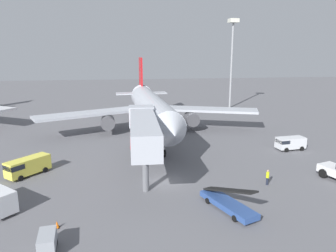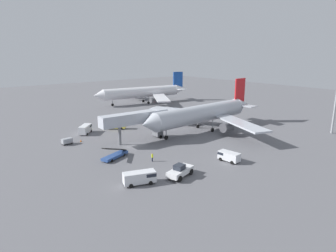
% 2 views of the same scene
% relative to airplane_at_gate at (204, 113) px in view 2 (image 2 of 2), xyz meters
% --- Properties ---
extents(ground_plane, '(300.00, 300.00, 0.00)m').
position_rel_airplane_at_gate_xyz_m(ground_plane, '(-0.88, -23.45, -4.93)').
color(ground_plane, slate).
extents(airplane_at_gate, '(42.28, 42.55, 13.75)m').
position_rel_airplane_at_gate_xyz_m(airplane_at_gate, '(0.00, 0.00, 0.00)').
color(airplane_at_gate, '#B7BCC6').
rests_on(airplane_at_gate, ground).
extents(jet_bridge, '(3.95, 17.86, 7.48)m').
position_rel_airplane_at_gate_xyz_m(jet_bridge, '(-2.97, -20.01, 0.68)').
color(jet_bridge, '#B2B7C1').
rests_on(jet_bridge, ground).
extents(pushback_tug, '(3.78, 6.21, 2.38)m').
position_rel_airplane_at_gate_xyz_m(pushback_tug, '(19.91, -26.51, -3.83)').
color(pushback_tug, white).
rests_on(pushback_tug, ground).
extents(belt_loader_truck, '(4.08, 6.91, 3.20)m').
position_rel_airplane_at_gate_xyz_m(belt_loader_truck, '(4.22, -30.89, -4.17)').
color(belt_loader_truck, '#2D4C8E').
rests_on(belt_loader_truck, ground).
extents(service_van_mid_right, '(4.58, 2.57, 1.96)m').
position_rel_airplane_at_gate_xyz_m(service_van_mid_right, '(20.30, -13.68, -3.80)').
color(service_van_mid_right, silver).
rests_on(service_van_mid_right, ground).
extents(service_van_outer_left, '(4.95, 5.20, 2.17)m').
position_rel_airplane_at_gate_xyz_m(service_van_outer_left, '(-17.21, -18.63, -3.69)').
color(service_van_outer_left, '#E5DB4C').
rests_on(service_van_outer_left, ground).
extents(service_van_mid_left, '(5.23, 5.13, 2.33)m').
position_rel_airplane_at_gate_xyz_m(service_van_mid_left, '(-18.05, -27.49, -3.61)').
color(service_van_mid_left, silver).
rests_on(service_van_mid_left, ground).
extents(service_van_rear_left, '(3.68, 5.80, 2.16)m').
position_rel_airplane_at_gate_xyz_m(service_van_rear_left, '(17.86, -33.64, -3.70)').
color(service_van_rear_left, silver).
rests_on(service_van_rear_left, ground).
extents(baggage_cart_near_right, '(1.50, 2.58, 1.51)m').
position_rel_airplane_at_gate_xyz_m(baggage_cart_near_right, '(-11.49, -35.11, -4.10)').
color(baggage_cart_near_right, '#38383D').
rests_on(baggage_cart_near_right, ground).
extents(ground_crew_worker_foreground, '(0.47, 0.47, 1.81)m').
position_rel_airplane_at_gate_xyz_m(ground_crew_worker_foreground, '(10.67, -25.89, -3.97)').
color(ground_crew_worker_foreground, '#1E2333').
rests_on(ground_crew_worker_foreground, ground).
extents(safety_cone_alpha, '(0.43, 0.43, 0.66)m').
position_rel_airplane_at_gate_xyz_m(safety_cone_alpha, '(-11.42, -31.70, -4.61)').
color(safety_cone_alpha, black).
rests_on(safety_cone_alpha, ground).
extents(airplane_background, '(44.44, 44.22, 12.92)m').
position_rel_airplane_at_gate_xyz_m(airplane_background, '(-48.36, 13.24, -0.19)').
color(airplane_background, silver).
rests_on(airplane_background, ground).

